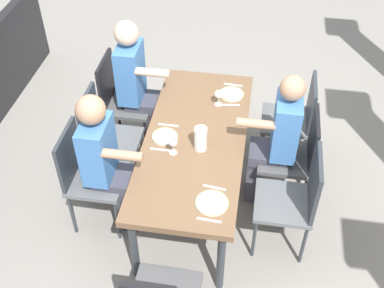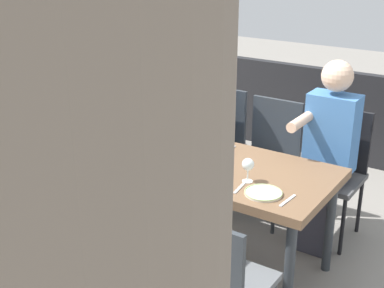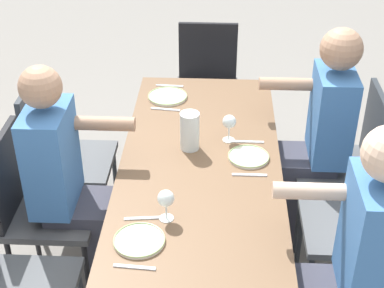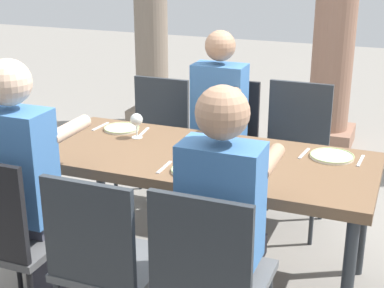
{
  "view_description": "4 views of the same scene",
  "coord_description": "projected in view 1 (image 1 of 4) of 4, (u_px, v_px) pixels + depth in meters",
  "views": [
    {
      "loc": [
        2.87,
        0.44,
        3.34
      ],
      "look_at": [
        0.12,
        -0.01,
        0.77
      ],
      "focal_mm": 45.55,
      "sensor_mm": 36.0,
      "label": 1
    },
    {
      "loc": [
        -1.8,
        2.72,
        2.09
      ],
      "look_at": [
        -0.02,
        0.06,
        0.85
      ],
      "focal_mm": 50.02,
      "sensor_mm": 36.0,
      "label": 2
    },
    {
      "loc": [
        -2.45,
        -0.08,
        2.39
      ],
      "look_at": [
        -0.03,
        0.04,
        0.84
      ],
      "focal_mm": 55.06,
      "sensor_mm": 36.0,
      "label": 3
    },
    {
      "loc": [
        1.01,
        -2.74,
        1.84
      ],
      "look_at": [
        -0.09,
        0.08,
        0.76
      ],
      "focal_mm": 53.76,
      "sensor_mm": 36.0,
      "label": 4
    }
  ],
  "objects": [
    {
      "name": "ground_plane",
      "position": [
        195.0,
        198.0,
        4.4
      ],
      "size": [
        16.0,
        16.0,
        0.0
      ],
      "primitive_type": "plane",
      "color": "gray"
    },
    {
      "name": "dining_table",
      "position": [
        195.0,
        144.0,
        3.95
      ],
      "size": [
        1.85,
        0.8,
        0.73
      ],
      "color": "brown",
      "rests_on": "ground"
    },
    {
      "name": "chair_west_north",
      "position": [
        295.0,
        116.0,
        4.44
      ],
      "size": [
        0.44,
        0.44,
        0.9
      ],
      "color": "#5B5E61",
      "rests_on": "ground"
    },
    {
      "name": "chair_west_south",
      "position": [
        120.0,
        97.0,
        4.62
      ],
      "size": [
        0.44,
        0.44,
        0.94
      ],
      "color": "#4F4F50",
      "rests_on": "ground"
    },
    {
      "name": "chair_mid_north",
      "position": [
        295.0,
        153.0,
        4.04
      ],
      "size": [
        0.44,
        0.44,
        0.93
      ],
      "color": "#4F4F50",
      "rests_on": "ground"
    },
    {
      "name": "chair_mid_south",
      "position": [
        104.0,
        134.0,
        4.25
      ],
      "size": [
        0.44,
        0.44,
        0.93
      ],
      "color": "#5B5E61",
      "rests_on": "ground"
    },
    {
      "name": "chair_east_north",
      "position": [
        296.0,
        197.0,
        3.69
      ],
      "size": [
        0.44,
        0.44,
        0.95
      ],
      "color": "#5B5E61",
      "rests_on": "ground"
    },
    {
      "name": "chair_east_south",
      "position": [
        86.0,
        172.0,
        3.88
      ],
      "size": [
        0.44,
        0.44,
        0.94
      ],
      "color": "#5B5E61",
      "rests_on": "ground"
    },
    {
      "name": "diner_woman_green",
      "position": [
        276.0,
        138.0,
        3.96
      ],
      "size": [
        0.35,
        0.49,
        1.3
      ],
      "color": "#3F3F4C",
      "rests_on": "ground"
    },
    {
      "name": "diner_man_white",
      "position": [
        107.0,
        161.0,
        3.75
      ],
      "size": [
        0.34,
        0.5,
        1.31
      ],
      "color": "#3F3F4C",
      "rests_on": "ground"
    },
    {
      "name": "diner_guest_third",
      "position": [
        138.0,
        83.0,
        4.47
      ],
      "size": [
        0.35,
        0.5,
        1.34
      ],
      "color": "#3F3F4C",
      "rests_on": "ground"
    },
    {
      "name": "plate_0",
      "position": [
        232.0,
        94.0,
        4.32
      ],
      "size": [
        0.22,
        0.22,
        0.02
      ],
      "color": "silver",
      "rests_on": "dining_table"
    },
    {
      "name": "wine_glass_0",
      "position": [
        219.0,
        95.0,
        4.15
      ],
      "size": [
        0.07,
        0.07,
        0.15
      ],
      "color": "white",
      "rests_on": "dining_table"
    },
    {
      "name": "fork_0",
      "position": [
        233.0,
        85.0,
        4.43
      ],
      "size": [
        0.03,
        0.17,
        0.01
      ],
      "primitive_type": "cube",
      "rotation": [
        0.0,
        0.0,
        -0.07
      ],
      "color": "silver",
      "rests_on": "dining_table"
    },
    {
      "name": "spoon_0",
      "position": [
        230.0,
        105.0,
        4.22
      ],
      "size": [
        0.04,
        0.17,
        0.01
      ],
      "primitive_type": "cube",
      "rotation": [
        0.0,
        0.0,
        0.12
      ],
      "color": "silver",
      "rests_on": "dining_table"
    },
    {
      "name": "plate_1",
      "position": [
        165.0,
        136.0,
        3.91
      ],
      "size": [
        0.21,
        0.21,
        0.02
      ],
      "color": "silver",
      "rests_on": "dining_table"
    },
    {
      "name": "wine_glass_1",
      "position": [
        173.0,
        142.0,
        3.71
      ],
      "size": [
        0.07,
        0.07,
        0.15
      ],
      "color": "white",
      "rests_on": "dining_table"
    },
    {
      "name": "fork_1",
      "position": [
        168.0,
        125.0,
        4.02
      ],
      "size": [
        0.02,
        0.17,
        0.01
      ],
      "primitive_type": "cube",
      "rotation": [
        0.0,
        0.0,
        0.01
      ],
      "color": "silver",
      "rests_on": "dining_table"
    },
    {
      "name": "spoon_1",
      "position": [
        161.0,
        150.0,
        3.8
      ],
      "size": [
        0.02,
        0.17,
        0.01
      ],
      "primitive_type": "cube",
      "rotation": [
        0.0,
        0.0,
        -0.0
      ],
      "color": "silver",
      "rests_on": "dining_table"
    },
    {
      "name": "plate_2",
      "position": [
        212.0,
        203.0,
        3.39
      ],
      "size": [
        0.24,
        0.24,
        0.02
      ],
      "color": "silver",
      "rests_on": "dining_table"
    },
    {
      "name": "fork_2",
      "position": [
        215.0,
        188.0,
        3.51
      ],
      "size": [
        0.04,
        0.17,
        0.01
      ],
      "primitive_type": "cube",
      "rotation": [
        0.0,
        0.0,
        -0.11
      ],
      "color": "silver",
      "rests_on": "dining_table"
    },
    {
      "name": "spoon_2",
      "position": [
        209.0,
        220.0,
        3.29
      ],
      "size": [
        0.03,
        0.17,
        0.01
      ],
      "primitive_type": "cube",
      "rotation": [
        0.0,
        0.0,
        -0.06
      ],
      "color": "silver",
      "rests_on": "dining_table"
    },
    {
      "name": "water_pitcher",
      "position": [
        201.0,
        140.0,
        3.76
      ],
      "size": [
        0.1,
        0.1,
        0.2
      ],
      "color": "white",
      "rests_on": "dining_table"
    }
  ]
}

